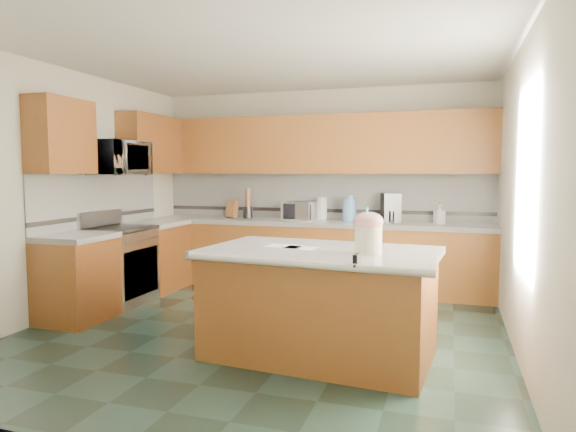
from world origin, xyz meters
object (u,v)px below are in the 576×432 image
(soap_bottle_island, at_px, (367,226))
(treat_jar, at_px, (368,240))
(island_top, at_px, (320,253))
(island_base, at_px, (320,306))
(coffee_maker, at_px, (391,208))
(toaster_oven, at_px, (300,211))
(knife_block, at_px, (232,209))

(soap_bottle_island, bearing_deg, treat_jar, -90.14)
(island_top, xyz_separation_m, treat_jar, (0.43, -0.15, 0.14))
(island_top, bearing_deg, treat_jar, -14.33)
(island_base, height_order, treat_jar, treat_jar)
(soap_bottle_island, distance_m, coffee_maker, 2.24)
(toaster_oven, relative_size, coffee_maker, 1.13)
(soap_bottle_island, relative_size, knife_block, 1.42)
(island_top, relative_size, knife_block, 7.83)
(island_base, height_order, toaster_oven, toaster_oven)
(island_top, relative_size, soap_bottle_island, 5.51)
(island_base, height_order, island_top, island_top)
(island_base, distance_m, toaster_oven, 2.75)
(soap_bottle_island, xyz_separation_m, coffee_maker, (-0.04, 2.24, 0.01))
(knife_block, bearing_deg, island_top, -43.84)
(treat_jar, distance_m, soap_bottle_island, 0.47)
(treat_jar, bearing_deg, toaster_oven, 141.59)
(island_top, bearing_deg, island_base, -85.03)
(island_top, height_order, soap_bottle_island, soap_bottle_island)
(toaster_oven, xyz_separation_m, coffee_maker, (1.22, 0.03, 0.07))
(soap_bottle_island, distance_m, toaster_oven, 2.54)
(toaster_oven, bearing_deg, treat_jar, -48.59)
(coffee_maker, bearing_deg, toaster_oven, 162.14)
(island_top, distance_m, treat_jar, 0.48)
(island_top, bearing_deg, toaster_oven, 114.91)
(knife_block, relative_size, coffee_maker, 0.65)
(knife_block, bearing_deg, soap_bottle_island, -35.45)
(island_base, relative_size, treat_jar, 8.09)
(toaster_oven, bearing_deg, island_top, -55.36)
(island_top, height_order, treat_jar, treat_jar)
(toaster_oven, bearing_deg, knife_block, -165.30)
(coffee_maker, bearing_deg, island_top, -116.09)
(island_top, relative_size, toaster_oven, 4.50)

